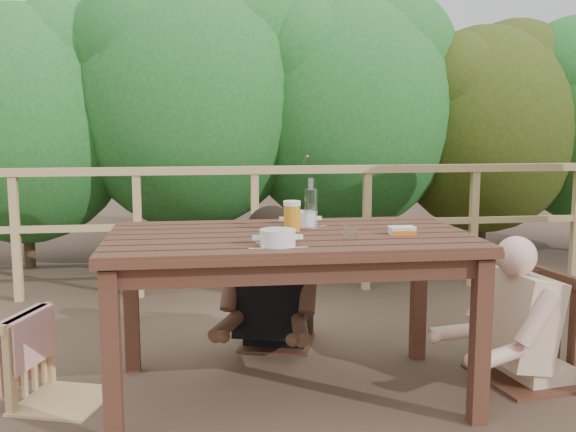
{
  "coord_description": "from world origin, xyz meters",
  "views": [
    {
      "loc": [
        -0.43,
        -3.16,
        1.37
      ],
      "look_at": [
        0.0,
        0.05,
        0.9
      ],
      "focal_mm": 41.7,
      "sensor_mm": 36.0,
      "label": 1
    }
  ],
  "objects": [
    {
      "name": "ground",
      "position": [
        0.0,
        0.0,
        0.0
      ],
      "size": [
        60.0,
        60.0,
        0.0
      ],
      "primitive_type": "plane",
      "color": "brown",
      "rests_on": "ground"
    },
    {
      "name": "table",
      "position": [
        0.0,
        0.0,
        0.4
      ],
      "size": [
        1.74,
        0.98,
        0.81
      ],
      "primitive_type": "cube",
      "color": "#412319",
      "rests_on": "ground"
    },
    {
      "name": "chair_left",
      "position": [
        -1.1,
        0.06,
        0.41
      ],
      "size": [
        0.52,
        0.52,
        0.83
      ],
      "primitive_type": "cube",
      "rotation": [
        0.0,
        0.0,
        1.26
      ],
      "color": "tan",
      "rests_on": "ground"
    },
    {
      "name": "chair_far",
      "position": [
        0.03,
        0.77,
        0.43
      ],
      "size": [
        0.53,
        0.53,
        0.86
      ],
      "primitive_type": "cube",
      "rotation": [
        0.0,
        0.0,
        -0.29
      ],
      "color": "#412319",
      "rests_on": "ground"
    },
    {
      "name": "chair_right",
      "position": [
        1.29,
        0.04,
        0.52
      ],
      "size": [
        0.59,
        0.59,
        1.03
      ],
      "primitive_type": "cube",
      "rotation": [
        0.0,
        0.0,
        -1.41
      ],
      "color": "#412319",
      "rests_on": "ground"
    },
    {
      "name": "woman",
      "position": [
        0.03,
        0.79,
        0.66
      ],
      "size": [
        0.7,
        0.78,
        1.33
      ],
      "primitive_type": null,
      "rotation": [
        0.0,
        0.0,
        2.86
      ],
      "color": "black",
      "rests_on": "ground"
    },
    {
      "name": "diner_right",
      "position": [
        1.32,
        0.04,
        0.64
      ],
      "size": [
        0.71,
        0.61,
        1.28
      ],
      "primitive_type": null,
      "rotation": [
        0.0,
        0.0,
        1.73
      ],
      "color": "#D4B090",
      "rests_on": "ground"
    },
    {
      "name": "railing",
      "position": [
        0.0,
        2.0,
        0.51
      ],
      "size": [
        5.6,
        0.1,
        1.01
      ],
      "primitive_type": "cube",
      "color": "tan",
      "rests_on": "ground"
    },
    {
      "name": "hedge_row",
      "position": [
        0.4,
        3.2,
        1.9
      ],
      "size": [
        6.6,
        1.6,
        3.8
      ],
      "primitive_type": null,
      "color": "#205922",
      "rests_on": "ground"
    },
    {
      "name": "soup_near",
      "position": [
        -0.09,
        -0.31,
        0.85
      ],
      "size": [
        0.27,
        0.27,
        0.09
      ],
      "primitive_type": "cylinder",
      "color": "white",
      "rests_on": "table"
    },
    {
      "name": "soup_far",
      "position": [
        0.09,
        0.23,
        0.85
      ],
      "size": [
        0.27,
        0.27,
        0.09
      ],
      "primitive_type": "cylinder",
      "color": "white",
      "rests_on": "table"
    },
    {
      "name": "bread_roll",
      "position": [
        -0.06,
        -0.22,
        0.84
      ],
      "size": [
        0.11,
        0.09,
        0.07
      ],
      "primitive_type": "ellipsoid",
      "color": "#9D6126",
      "rests_on": "table"
    },
    {
      "name": "beer_glass",
      "position": [
        0.02,
        0.07,
        0.89
      ],
      "size": [
        0.09,
        0.09,
        0.17
      ],
      "primitive_type": "cylinder",
      "color": "orange",
      "rests_on": "table"
    },
    {
      "name": "bottle",
      "position": [
        0.12,
        0.09,
        0.94
      ],
      "size": [
        0.07,
        0.07,
        0.28
      ],
      "primitive_type": "cylinder",
      "color": "silver",
      "rests_on": "table"
    },
    {
      "name": "tumbler",
      "position": [
        0.25,
        -0.18,
        0.85
      ],
      "size": [
        0.07,
        0.07,
        0.08
      ],
      "primitive_type": "cylinder",
      "color": "white",
      "rests_on": "table"
    },
    {
      "name": "butter_tub",
      "position": [
        0.54,
        -0.09,
        0.83
      ],
      "size": [
        0.13,
        0.1,
        0.05
      ],
      "primitive_type": "cube",
      "rotation": [
        0.0,
        0.0,
        -0.06
      ],
      "color": "white",
      "rests_on": "table"
    }
  ]
}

